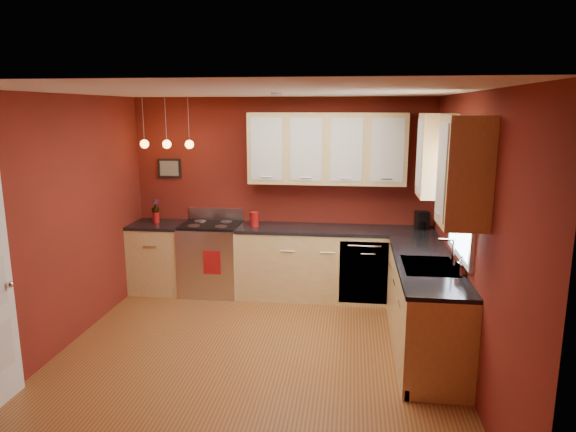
# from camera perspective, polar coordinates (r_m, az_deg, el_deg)

# --- Properties ---
(floor) EXTENTS (4.20, 4.20, 0.00)m
(floor) POSITION_cam_1_polar(r_m,az_deg,el_deg) (5.34, -3.79, -15.49)
(floor) COLOR #95582B
(floor) RESTS_ON ground
(ceiling) EXTENTS (4.00, 4.20, 0.02)m
(ceiling) POSITION_cam_1_polar(r_m,az_deg,el_deg) (4.74, -4.23, 13.64)
(ceiling) COLOR white
(ceiling) RESTS_ON wall_back
(wall_back) EXTENTS (4.00, 0.02, 2.60)m
(wall_back) POSITION_cam_1_polar(r_m,az_deg,el_deg) (6.91, -0.66, 2.28)
(wall_back) COLOR maroon
(wall_back) RESTS_ON floor
(wall_front) EXTENTS (4.00, 0.02, 2.60)m
(wall_front) POSITION_cam_1_polar(r_m,az_deg,el_deg) (2.95, -12.00, -11.38)
(wall_front) COLOR maroon
(wall_front) RESTS_ON floor
(wall_left) EXTENTS (0.02, 4.20, 2.60)m
(wall_left) POSITION_cam_1_polar(r_m,az_deg,el_deg) (5.61, -24.47, -1.04)
(wall_left) COLOR maroon
(wall_left) RESTS_ON floor
(wall_right) EXTENTS (0.02, 4.20, 2.60)m
(wall_right) POSITION_cam_1_polar(r_m,az_deg,el_deg) (4.91, 19.59, -2.39)
(wall_right) COLOR maroon
(wall_right) RESTS_ON floor
(base_cabinets_back_left) EXTENTS (0.70, 0.60, 0.90)m
(base_cabinets_back_left) POSITION_cam_1_polar(r_m,az_deg,el_deg) (7.23, -14.09, -4.57)
(base_cabinets_back_left) COLOR #E1C078
(base_cabinets_back_left) RESTS_ON floor
(base_cabinets_back_right) EXTENTS (2.54, 0.60, 0.90)m
(base_cabinets_back_right) POSITION_cam_1_polar(r_m,az_deg,el_deg) (6.76, 5.19, -5.41)
(base_cabinets_back_right) COLOR #E1C078
(base_cabinets_back_right) RESTS_ON floor
(base_cabinets_right) EXTENTS (0.60, 2.10, 0.90)m
(base_cabinets_right) POSITION_cam_1_polar(r_m,az_deg,el_deg) (5.53, 14.91, -9.75)
(base_cabinets_right) COLOR #E1C078
(base_cabinets_right) RESTS_ON floor
(counter_back_left) EXTENTS (0.70, 0.62, 0.04)m
(counter_back_left) POSITION_cam_1_polar(r_m,az_deg,el_deg) (7.11, -14.28, -0.94)
(counter_back_left) COLOR black
(counter_back_left) RESTS_ON base_cabinets_back_left
(counter_back_right) EXTENTS (2.54, 0.62, 0.04)m
(counter_back_right) POSITION_cam_1_polar(r_m,az_deg,el_deg) (6.63, 5.26, -1.53)
(counter_back_right) COLOR black
(counter_back_right) RESTS_ON base_cabinets_back_right
(counter_right) EXTENTS (0.62, 2.10, 0.04)m
(counter_right) POSITION_cam_1_polar(r_m,az_deg,el_deg) (5.38, 15.17, -5.08)
(counter_right) COLOR black
(counter_right) RESTS_ON base_cabinets_right
(gas_range) EXTENTS (0.76, 0.64, 1.11)m
(gas_range) POSITION_cam_1_polar(r_m,az_deg,el_deg) (6.99, -8.49, -4.63)
(gas_range) COLOR silver
(gas_range) RESTS_ON floor
(dishwasher_front) EXTENTS (0.60, 0.02, 0.80)m
(dishwasher_front) POSITION_cam_1_polar(r_m,az_deg,el_deg) (6.48, 8.38, -6.25)
(dishwasher_front) COLOR silver
(dishwasher_front) RESTS_ON base_cabinets_back_right
(sink) EXTENTS (0.50, 0.70, 0.33)m
(sink) POSITION_cam_1_polar(r_m,az_deg,el_deg) (5.24, 15.41, -5.61)
(sink) COLOR #939499
(sink) RESTS_ON counter_right
(window) EXTENTS (0.06, 1.02, 1.22)m
(window) POSITION_cam_1_polar(r_m,az_deg,el_deg) (5.12, 18.91, 2.66)
(window) COLOR white
(window) RESTS_ON wall_right
(upper_cabinets_back) EXTENTS (2.00, 0.35, 0.90)m
(upper_cabinets_back) POSITION_cam_1_polar(r_m,az_deg,el_deg) (6.60, 4.33, 7.48)
(upper_cabinets_back) COLOR #E1C078
(upper_cabinets_back) RESTS_ON wall_back
(upper_cabinets_right) EXTENTS (0.35, 1.95, 0.90)m
(upper_cabinets_right) POSITION_cam_1_polar(r_m,az_deg,el_deg) (5.08, 17.39, 5.68)
(upper_cabinets_right) COLOR #E1C078
(upper_cabinets_right) RESTS_ON wall_right
(wall_picture) EXTENTS (0.32, 0.03, 0.26)m
(wall_picture) POSITION_cam_1_polar(r_m,az_deg,el_deg) (7.22, -13.03, 5.19)
(wall_picture) COLOR black
(wall_picture) RESTS_ON wall_back
(pendant_lights) EXTENTS (0.71, 0.11, 0.66)m
(pendant_lights) POSITION_cam_1_polar(r_m,az_deg,el_deg) (6.84, -13.32, 7.84)
(pendant_lights) COLOR #939499
(pendant_lights) RESTS_ON ceiling
(red_canister) EXTENTS (0.13, 0.13, 0.19)m
(red_canister) POSITION_cam_1_polar(r_m,az_deg,el_deg) (6.70, -3.74, -0.35)
(red_canister) COLOR maroon
(red_canister) RESTS_ON counter_back_right
(red_vase) EXTENTS (0.09, 0.09, 0.14)m
(red_vase) POSITION_cam_1_polar(r_m,az_deg,el_deg) (7.12, -14.46, -0.17)
(red_vase) COLOR maroon
(red_vase) RESTS_ON counter_back_left
(flowers) EXTENTS (0.12, 0.12, 0.19)m
(flowers) POSITION_cam_1_polar(r_m,az_deg,el_deg) (7.09, -14.52, 1.01)
(flowers) COLOR maroon
(flowers) RESTS_ON red_vase
(coffee_maker) EXTENTS (0.18, 0.18, 0.23)m
(coffee_maker) POSITION_cam_1_polar(r_m,az_deg,el_deg) (6.75, 14.66, -0.55)
(coffee_maker) COLOR black
(coffee_maker) RESTS_ON counter_back_right
(soap_pump) EXTENTS (0.11, 0.11, 0.18)m
(soap_pump) POSITION_cam_1_polar(r_m,az_deg,el_deg) (5.01, 18.72, -5.23)
(soap_pump) COLOR silver
(soap_pump) RESTS_ON counter_right
(dish_towel) EXTENTS (0.22, 0.02, 0.31)m
(dish_towel) POSITION_cam_1_polar(r_m,az_deg,el_deg) (6.65, -8.46, -5.14)
(dish_towel) COLOR maroon
(dish_towel) RESTS_ON gas_range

